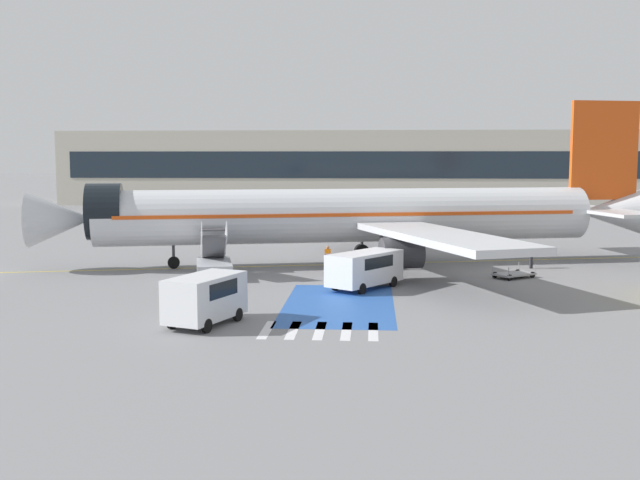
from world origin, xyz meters
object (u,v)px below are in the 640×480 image
(boarding_stairs_forward, at_px, (214,263))
(service_van_2, at_px, (365,267))
(terminal_building, at_px, (426,168))
(ground_crew_1, at_px, (344,263))
(fuel_tanker, at_px, (425,216))
(airliner, at_px, (358,215))
(baggage_cart, at_px, (514,274))
(ground_crew_0, at_px, (531,254))
(service_van_1, at_px, (205,296))
(ground_crew_2, at_px, (328,256))

(boarding_stairs_forward, relative_size, service_van_2, 1.03)
(terminal_building, bearing_deg, ground_crew_1, -97.95)
(fuel_tanker, xyz_separation_m, ground_crew_1, (-7.37, -31.04, -0.71))
(boarding_stairs_forward, relative_size, terminal_building, 0.05)
(airliner, relative_size, baggage_cart, 15.21)
(ground_crew_0, xyz_separation_m, ground_crew_1, (-12.96, -4.63, -0.11))
(boarding_stairs_forward, bearing_deg, service_van_2, -33.14)
(baggage_cart, bearing_deg, terminal_building, -36.12)
(boarding_stairs_forward, distance_m, terminal_building, 79.54)
(boarding_stairs_forward, bearing_deg, service_van_1, -93.23)
(ground_crew_1, height_order, ground_crew_2, ground_crew_2)
(ground_crew_0, distance_m, terminal_building, 71.75)
(boarding_stairs_forward, bearing_deg, terminal_building, 62.49)
(airliner, xyz_separation_m, boarding_stairs_forward, (-9.18, -6.84, -2.61))
(ground_crew_1, bearing_deg, ground_crew_0, -168.91)
(airliner, distance_m, service_van_2, 10.57)
(ground_crew_0, xyz_separation_m, terminal_building, (-2.33, 71.54, 4.99))
(fuel_tanker, height_order, baggage_cart, fuel_tanker)
(fuel_tanker, height_order, terminal_building, terminal_building)
(service_van_1, bearing_deg, fuel_tanker, 94.65)
(fuel_tanker, distance_m, ground_crew_0, 27.01)
(boarding_stairs_forward, xyz_separation_m, baggage_cart, (19.36, 1.16, -0.71))
(service_van_2, relative_size, ground_crew_2, 3.10)
(ground_crew_2, xyz_separation_m, terminal_building, (11.86, 73.69, 5.02))
(ground_crew_1, bearing_deg, boarding_stairs_forward, -2.45)
(baggage_cart, distance_m, ground_crew_0, 4.87)
(ground_crew_1, height_order, terminal_building, terminal_building)
(boarding_stairs_forward, height_order, ground_crew_1, boarding_stairs_forward)
(ground_crew_2, bearing_deg, terminal_building, 79.19)
(ground_crew_0, relative_size, ground_crew_2, 1.02)
(baggage_cart, height_order, ground_crew_2, ground_crew_2)
(fuel_tanker, bearing_deg, airliner, -7.44)
(service_van_1, xyz_separation_m, ground_crew_0, (18.85, 19.22, -0.34))
(fuel_tanker, xyz_separation_m, service_van_1, (-13.26, -45.64, -0.26))
(baggage_cart, xyz_separation_m, ground_crew_0, (2.01, 4.37, 0.78))
(service_van_2, xyz_separation_m, ground_crew_1, (-1.38, 4.37, -0.38))
(boarding_stairs_forward, height_order, service_van_1, boarding_stairs_forward)
(airliner, bearing_deg, ground_crew_0, -109.79)
(ground_crew_1, xyz_separation_m, ground_crew_2, (-1.23, 2.48, 0.08))
(boarding_stairs_forward, xyz_separation_m, ground_crew_1, (8.40, 0.90, -0.04))
(fuel_tanker, height_order, service_van_2, fuel_tanker)
(airliner, relative_size, ground_crew_1, 28.08)
(fuel_tanker, height_order, ground_crew_2, fuel_tanker)
(fuel_tanker, relative_size, service_van_2, 2.04)
(boarding_stairs_forward, xyz_separation_m, fuel_tanker, (15.77, 31.94, 0.67))
(service_van_1, distance_m, ground_crew_1, 15.74)
(service_van_2, height_order, ground_crew_1, service_van_2)
(service_van_1, distance_m, ground_crew_2, 17.70)
(service_van_2, height_order, ground_crew_2, service_van_2)
(airliner, xyz_separation_m, terminal_building, (9.86, 70.22, 2.45))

